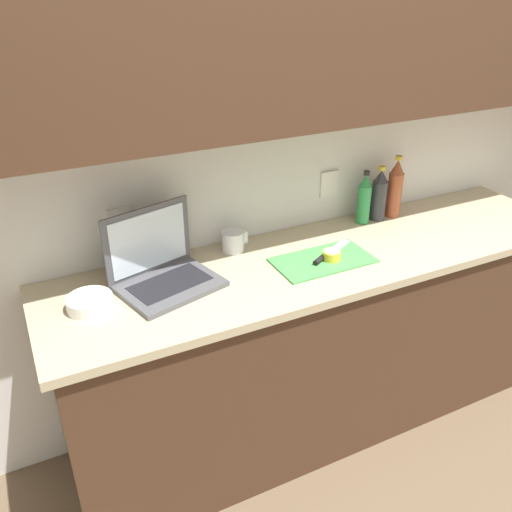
# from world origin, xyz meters

# --- Properties ---
(ground_plane) EXTENTS (12.00, 12.00, 0.00)m
(ground_plane) POSITION_xyz_m (0.00, 0.00, 0.00)
(ground_plane) COLOR brown
(ground_plane) RESTS_ON ground
(wall_back) EXTENTS (5.20, 0.38, 2.60)m
(wall_back) POSITION_xyz_m (-0.00, 0.23, 1.56)
(wall_back) COLOR white
(wall_back) RESTS_ON ground_plane
(counter_unit) EXTENTS (2.35, 0.60, 0.90)m
(counter_unit) POSITION_xyz_m (0.02, 0.00, 0.46)
(counter_unit) COLOR #472D1E
(counter_unit) RESTS_ON ground_plane
(laptop) EXTENTS (0.42, 0.35, 0.28)m
(laptop) POSITION_xyz_m (-0.69, 0.09, 0.96)
(laptop) COLOR #515156
(laptop) RESTS_ON counter_unit
(cutting_board) EXTENTS (0.40, 0.22, 0.01)m
(cutting_board) POSITION_xyz_m (-0.05, -0.04, 0.90)
(cutting_board) COLOR #4C9E51
(cutting_board) RESTS_ON counter_unit
(knife) EXTENTS (0.26, 0.16, 0.02)m
(knife) POSITION_xyz_m (-0.03, -0.03, 0.91)
(knife) COLOR silver
(knife) RESTS_ON cutting_board
(lemon_half_cut) EXTENTS (0.07, 0.07, 0.04)m
(lemon_half_cut) POSITION_xyz_m (-0.02, -0.05, 0.92)
(lemon_half_cut) COLOR yellow
(lemon_half_cut) RESTS_ON cutting_board
(bottle_green_soda) EXTENTS (0.07, 0.07, 0.29)m
(bottle_green_soda) POSITION_xyz_m (0.49, 0.20, 1.03)
(bottle_green_soda) COLOR #A34C2D
(bottle_green_soda) RESTS_ON counter_unit
(bottle_oil_tall) EXTENTS (0.07, 0.07, 0.26)m
(bottle_oil_tall) POSITION_xyz_m (0.40, 0.20, 1.02)
(bottle_oil_tall) COLOR #333338
(bottle_oil_tall) RESTS_ON counter_unit
(bottle_water_clear) EXTENTS (0.06, 0.06, 0.25)m
(bottle_water_clear) POSITION_xyz_m (0.31, 0.20, 1.01)
(bottle_water_clear) COLOR #2D934C
(bottle_water_clear) RESTS_ON counter_unit
(measuring_cup) EXTENTS (0.11, 0.09, 0.09)m
(measuring_cup) POSITION_xyz_m (-0.34, 0.21, 0.94)
(measuring_cup) COLOR silver
(measuring_cup) RESTS_ON counter_unit
(bowl_white) EXTENTS (0.16, 0.16, 0.05)m
(bowl_white) POSITION_xyz_m (-0.97, 0.03, 0.92)
(bowl_white) COLOR white
(bowl_white) RESTS_ON counter_unit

